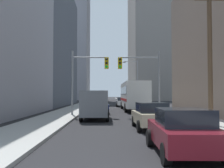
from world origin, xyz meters
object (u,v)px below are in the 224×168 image
sedan_navy (100,106)px  sedan_white (102,102)px  traffic_signal_near_left (88,72)px  sedan_maroon (183,131)px  sedan_silver (122,102)px  cargo_van_grey (95,103)px  city_bus (133,95)px  sedan_beige (151,116)px  traffic_signal_near_right (141,72)px

sedan_navy → sedan_white: size_ratio=1.01×
sedan_navy → traffic_signal_near_left: traffic_signal_near_left is taller
sedan_maroon → sedan_silver: same height
cargo_van_grey → sedan_white: cargo_van_grey is taller
sedan_maroon → city_bus: bearing=88.1°
sedan_maroon → sedan_silver: bearing=90.1°
sedan_silver → traffic_signal_near_left: traffic_signal_near_left is taller
sedan_white → sedan_navy: bearing=-89.8°
sedan_beige → traffic_signal_near_right: 9.46m
city_bus → sedan_beige: (-0.72, -16.85, -1.16)m
traffic_signal_near_right → sedan_maroon: bearing=-92.5°
cargo_van_grey → traffic_signal_near_left: (-0.81, 3.15, 2.74)m
sedan_white → traffic_signal_near_right: (3.96, -16.62, 3.28)m
cargo_van_grey → sedan_silver: 21.46m
city_bus → cargo_van_grey: size_ratio=2.20×
cargo_van_grey → traffic_signal_near_right: 5.85m
sedan_maroon → sedan_navy: same height
cargo_van_grey → sedan_navy: cargo_van_grey is taller
traffic_signal_near_left → sedan_beige: bearing=-64.2°
city_bus → traffic_signal_near_right: (-0.10, -8.00, 2.12)m
sedan_white → traffic_signal_near_left: traffic_signal_near_left is taller
cargo_van_grey → traffic_signal_near_right: bearing=37.6°
city_bus → cargo_van_grey: bearing=-110.6°
traffic_signal_near_right → city_bus: bearing=89.3°
sedan_beige → traffic_signal_near_left: traffic_signal_near_left is taller
sedan_maroon → traffic_signal_near_right: bearing=87.5°
sedan_white → sedan_silver: 3.55m
cargo_van_grey → sedan_maroon: 12.53m
cargo_van_grey → sedan_white: size_ratio=1.24×
sedan_maroon → sedan_silver: (-0.04, 33.23, 0.00)m
sedan_navy → traffic_signal_near_left: bearing=-106.4°
sedan_beige → sedan_white: (-3.35, 25.47, 0.00)m
sedan_silver → sedan_navy: bearing=-102.3°
sedan_navy → traffic_signal_near_left: (-0.98, -3.34, 3.25)m
city_bus → sedan_navy: 6.26m
city_bus → sedan_silver: bearing=94.6°
sedan_maroon → sedan_white: same height
sedan_navy → traffic_signal_near_left: 4.76m
cargo_van_grey → sedan_silver: cargo_van_grey is taller
city_bus → sedan_white: bearing=115.2°
sedan_maroon → sedan_beige: bearing=89.6°
sedan_beige → traffic_signal_near_left: size_ratio=0.71×
city_bus → sedan_white: size_ratio=2.72×
city_bus → sedan_silver: 10.14m
sedan_beige → sedan_white: bearing=97.5°
sedan_navy → traffic_signal_near_left: size_ratio=0.71×
sedan_white → city_bus: bearing=-64.8°
sedan_beige → traffic_signal_near_right: traffic_signal_near_right is taller
cargo_van_grey → traffic_signal_near_left: size_ratio=0.87×
traffic_signal_near_left → cargo_van_grey: bearing=-75.6°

